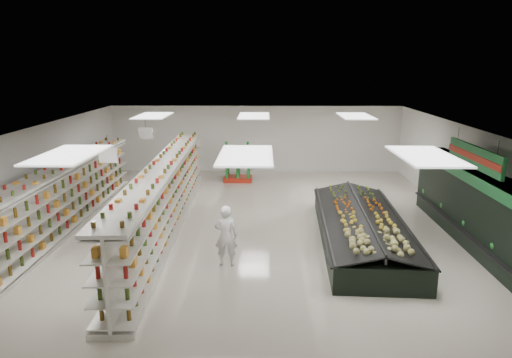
{
  "coord_description": "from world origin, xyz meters",
  "views": [
    {
      "loc": [
        0.41,
        -14.0,
        5.14
      ],
      "look_at": [
        0.14,
        0.82,
        1.4
      ],
      "focal_mm": 32.0,
      "sensor_mm": 36.0,
      "label": 1
    }
  ],
  "objects_px": {
    "shopper_main": "(226,236)",
    "gondola_left": "(57,205)",
    "shopper_background": "(186,169)",
    "soda_endcap": "(238,163)",
    "produce_island": "(362,227)",
    "gondola_center": "(166,199)"
  },
  "relations": [
    {
      "from": "gondola_center",
      "to": "soda_endcap",
      "type": "xyz_separation_m",
      "value": [
        1.94,
        6.15,
        -0.17
      ]
    },
    {
      "from": "soda_endcap",
      "to": "shopper_background",
      "type": "height_order",
      "value": "shopper_background"
    },
    {
      "from": "gondola_left",
      "to": "shopper_background",
      "type": "height_order",
      "value": "gondola_left"
    },
    {
      "from": "gondola_center",
      "to": "soda_endcap",
      "type": "bearing_deg",
      "value": 70.8
    },
    {
      "from": "produce_island",
      "to": "shopper_background",
      "type": "relative_size",
      "value": 3.68
    },
    {
      "from": "shopper_main",
      "to": "gondola_left",
      "type": "bearing_deg",
      "value": -18.88
    },
    {
      "from": "gondola_left",
      "to": "shopper_background",
      "type": "xyz_separation_m",
      "value": [
        3.15,
        4.97,
        -0.0
      ]
    },
    {
      "from": "gondola_left",
      "to": "soda_endcap",
      "type": "height_order",
      "value": "gondola_left"
    },
    {
      "from": "gondola_left",
      "to": "gondola_center",
      "type": "distance_m",
      "value": 3.3
    },
    {
      "from": "soda_endcap",
      "to": "gondola_center",
      "type": "bearing_deg",
      "value": -107.47
    },
    {
      "from": "soda_endcap",
      "to": "gondola_left",
      "type": "bearing_deg",
      "value": -127.67
    },
    {
      "from": "gondola_center",
      "to": "produce_island",
      "type": "height_order",
      "value": "gondola_center"
    },
    {
      "from": "produce_island",
      "to": "shopper_background",
      "type": "distance_m",
      "value": 8.19
    },
    {
      "from": "shopper_background",
      "to": "shopper_main",
      "type": "bearing_deg",
      "value": -171.49
    },
    {
      "from": "shopper_background",
      "to": "soda_endcap",
      "type": "bearing_deg",
      "value": -58.08
    },
    {
      "from": "gondola_left",
      "to": "gondola_center",
      "type": "height_order",
      "value": "gondola_center"
    },
    {
      "from": "gondola_center",
      "to": "produce_island",
      "type": "bearing_deg",
      "value": -11.46
    },
    {
      "from": "gondola_left",
      "to": "produce_island",
      "type": "relative_size",
      "value": 1.71
    },
    {
      "from": "gondola_left",
      "to": "shopper_main",
      "type": "relative_size",
      "value": 7.18
    },
    {
      "from": "soda_endcap",
      "to": "shopper_background",
      "type": "distance_m",
      "value": 2.68
    },
    {
      "from": "gondola_center",
      "to": "soda_endcap",
      "type": "distance_m",
      "value": 6.45
    },
    {
      "from": "produce_island",
      "to": "soda_endcap",
      "type": "relative_size",
      "value": 4.09
    }
  ]
}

